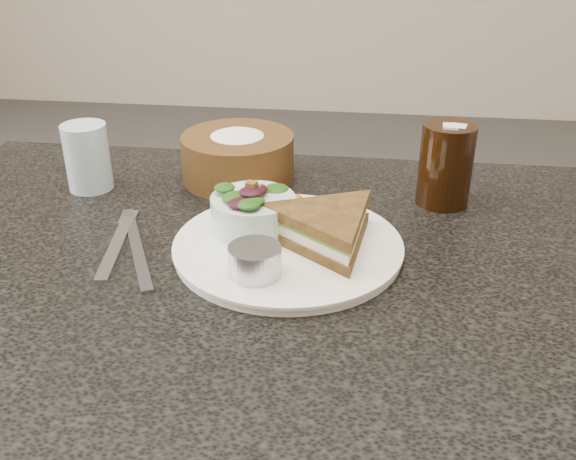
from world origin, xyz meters
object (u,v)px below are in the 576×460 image
(water_glass, at_px, (87,157))
(sandwich, at_px, (326,228))
(dressing_ramekin, at_px, (255,261))
(bread_basket, at_px, (238,150))
(cola_glass, at_px, (446,161))
(salad_bowl, at_px, (253,207))
(dinner_plate, at_px, (288,247))

(water_glass, bearing_deg, sandwich, -22.68)
(dressing_ramekin, relative_size, bread_basket, 0.35)
(bread_basket, xyz_separation_m, cola_glass, (0.31, -0.05, 0.02))
(sandwich, height_order, bread_basket, bread_basket)
(bread_basket, bearing_deg, water_glass, -164.16)
(bread_basket, relative_size, cola_glass, 1.33)
(water_glass, bearing_deg, cola_glass, 1.57)
(salad_bowl, height_order, dressing_ramekin, salad_bowl)
(dinner_plate, distance_m, dressing_ramekin, 0.09)
(bread_basket, bearing_deg, sandwich, -54.73)
(salad_bowl, relative_size, cola_glass, 0.84)
(dinner_plate, bearing_deg, bread_basket, 115.95)
(dinner_plate, distance_m, bread_basket, 0.24)
(sandwich, distance_m, water_glass, 0.40)
(cola_glass, bearing_deg, bread_basket, 171.37)
(sandwich, bearing_deg, water_glass, -165.49)
(bread_basket, bearing_deg, dinner_plate, -64.05)
(salad_bowl, bearing_deg, cola_glass, 28.95)
(dinner_plate, xyz_separation_m, water_glass, (-0.32, 0.16, 0.04))
(dressing_ramekin, bearing_deg, cola_glass, 47.34)
(dinner_plate, bearing_deg, cola_glass, 40.02)
(salad_bowl, distance_m, bread_basket, 0.19)
(dinner_plate, distance_m, sandwich, 0.05)
(salad_bowl, bearing_deg, bread_basket, 106.97)
(bread_basket, height_order, water_glass, water_glass)
(dinner_plate, distance_m, cola_glass, 0.27)
(bread_basket, xyz_separation_m, water_glass, (-0.21, -0.06, 0.00))
(cola_glass, bearing_deg, dinner_plate, -139.98)
(dressing_ramekin, bearing_deg, sandwich, 47.92)
(salad_bowl, height_order, bread_basket, bread_basket)
(cola_glass, height_order, water_glass, cola_glass)
(sandwich, height_order, water_glass, water_glass)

